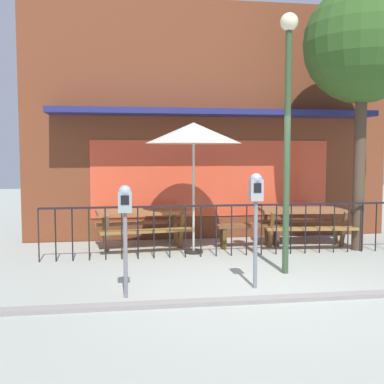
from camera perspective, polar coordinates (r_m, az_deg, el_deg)
ground at (r=7.02m, az=8.79°, el=-11.23°), size 40.00×40.00×0.00m
pub_storefront at (r=10.90m, az=2.23°, el=8.37°), size 8.27×1.30×5.26m
patio_fence_front at (r=8.88m, az=4.77°, el=-3.44°), size 6.97×0.04×0.97m
picnic_table_left at (r=9.60m, az=-5.97°, el=-3.15°), size 1.95×1.57×0.79m
picnic_table_right at (r=10.13m, az=13.28°, el=-2.84°), size 1.94×1.55×0.79m
patio_umbrella at (r=9.04m, az=0.19°, el=6.99°), size 1.84×1.84×2.49m
patio_bench at (r=9.78m, az=6.93°, el=-4.55°), size 1.42×0.41×0.48m
parking_meter_near at (r=6.30m, az=-8.04°, el=-2.28°), size 0.18×0.17×1.50m
parking_meter_far at (r=6.73m, az=7.67°, el=-0.93°), size 0.18×0.17×1.64m
street_tree at (r=10.10m, az=19.79°, el=16.21°), size 2.27×2.27×5.15m
street_lamp at (r=7.67m, az=11.41°, el=10.03°), size 0.28×0.28×4.07m
curb_edge at (r=6.45m, az=10.49°, el=-12.69°), size 11.57×0.20×0.11m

